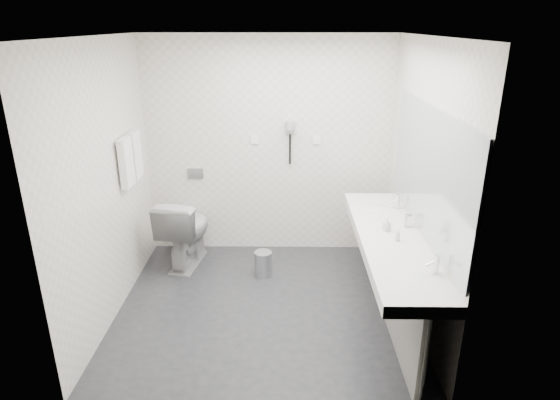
{
  "coord_description": "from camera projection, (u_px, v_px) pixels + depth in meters",
  "views": [
    {
      "loc": [
        0.2,
        -3.98,
        2.6
      ],
      "look_at": [
        0.15,
        0.15,
        1.05
      ],
      "focal_mm": 30.38,
      "sensor_mm": 36.0,
      "label": 1
    }
  ],
  "objects": [
    {
      "name": "switch_plate_b",
      "position": [
        317.0,
        140.0,
        5.36
      ],
      "size": [
        0.09,
        0.02,
        0.09
      ],
      "primitive_type": "cube",
      "color": "white",
      "rests_on": "wall_back"
    },
    {
      "name": "basin_far",
      "position": [
        377.0,
        210.0,
        4.75
      ],
      "size": [
        0.4,
        0.31,
        0.05
      ],
      "primitive_type": "ellipsoid",
      "color": "white",
      "rests_on": "vanity_counter"
    },
    {
      "name": "soap_bottle_c",
      "position": [
        398.0,
        235.0,
        4.03
      ],
      "size": [
        0.05,
        0.05,
        0.11
      ],
      "primitive_type": "imported",
      "rotation": [
        0.0,
        0.0,
        0.4
      ],
      "color": "beige",
      "rests_on": "vanity_counter"
    },
    {
      "name": "switch_plate_a",
      "position": [
        255.0,
        140.0,
        5.37
      ],
      "size": [
        0.09,
        0.02,
        0.09
      ],
      "primitive_type": "cube",
      "color": "white",
      "rests_on": "wall_back"
    },
    {
      "name": "vanity_post_far",
      "position": [
        373.0,
        235.0,
        5.28
      ],
      "size": [
        0.06,
        0.06,
        0.75
      ],
      "primitive_type": "cylinder",
      "color": "silver",
      "rests_on": "floor"
    },
    {
      "name": "wall_back",
      "position": [
        268.0,
        148.0,
        5.42
      ],
      "size": [
        2.8,
        0.0,
        2.8
      ],
      "primitive_type": "plane",
      "rotation": [
        1.57,
        0.0,
        0.0
      ],
      "color": "white",
      "rests_on": "floor"
    },
    {
      "name": "wall_right",
      "position": [
        421.0,
        185.0,
        4.18
      ],
      "size": [
        0.0,
        2.6,
        2.6
      ],
      "primitive_type": "plane",
      "rotation": [
        1.57,
        0.0,
        -1.57
      ],
      "color": "white",
      "rests_on": "floor"
    },
    {
      "name": "vanity_counter",
      "position": [
        390.0,
        241.0,
        4.16
      ],
      "size": [
        0.55,
        2.2,
        0.1
      ],
      "primitive_type": "cube",
      "color": "white",
      "rests_on": "floor"
    },
    {
      "name": "glass_left",
      "position": [
        408.0,
        221.0,
        4.31
      ],
      "size": [
        0.08,
        0.08,
        0.12
      ],
      "primitive_type": "cylinder",
      "rotation": [
        0.0,
        0.0,
        -0.21
      ],
      "color": "silver",
      "rests_on": "vanity_counter"
    },
    {
      "name": "dryer_cradle",
      "position": [
        290.0,
        127.0,
        5.3
      ],
      "size": [
        0.1,
        0.04,
        0.14
      ],
      "primitive_type": "cube",
      "color": "#98999E",
      "rests_on": "wall_back"
    },
    {
      "name": "mirror",
      "position": [
        428.0,
        170.0,
        3.93
      ],
      "size": [
        0.02,
        2.2,
        1.05
      ],
      "primitive_type": "cube",
      "color": "#B2BCC6",
      "rests_on": "wall_right"
    },
    {
      "name": "vanity_post_near",
      "position": [
        424.0,
        360.0,
        3.33
      ],
      "size": [
        0.06,
        0.06,
        0.75
      ],
      "primitive_type": "cylinder",
      "color": "silver",
      "rests_on": "floor"
    },
    {
      "name": "toilet",
      "position": [
        185.0,
        230.0,
        5.32
      ],
      "size": [
        0.58,
        0.86,
        0.81
      ],
      "primitive_type": "imported",
      "rotation": [
        0.0,
        0.0,
        2.98
      ],
      "color": "white",
      "rests_on": "floor"
    },
    {
      "name": "bin_lid",
      "position": [
        263.0,
        253.0,
        5.1
      ],
      "size": [
        0.19,
        0.19,
        0.02
      ],
      "primitive_type": "cylinder",
      "color": "#B2B5BA",
      "rests_on": "pedal_bin"
    },
    {
      "name": "faucet_near",
      "position": [
        436.0,
        264.0,
        3.5
      ],
      "size": [
        0.04,
        0.04,
        0.15
      ],
      "primitive_type": "cylinder",
      "color": "silver",
      "rests_on": "vanity_counter"
    },
    {
      "name": "dryer_cord",
      "position": [
        290.0,
        149.0,
        5.37
      ],
      "size": [
        0.02,
        0.02,
        0.35
      ],
      "primitive_type": "cylinder",
      "color": "black",
      "rests_on": "dryer_cradle"
    },
    {
      "name": "basin_near",
      "position": [
        409.0,
        275.0,
        3.54
      ],
      "size": [
        0.4,
        0.31,
        0.05
      ],
      "primitive_type": "ellipsoid",
      "color": "white",
      "rests_on": "vanity_counter"
    },
    {
      "name": "faucet_far",
      "position": [
        398.0,
        202.0,
        4.72
      ],
      "size": [
        0.04,
        0.04,
        0.15
      ],
      "primitive_type": "cylinder",
      "color": "silver",
      "rests_on": "vanity_counter"
    },
    {
      "name": "towel_far",
      "position": [
        135.0,
        155.0,
        4.83
      ],
      "size": [
        0.07,
        0.24,
        0.48
      ],
      "primitive_type": "cube",
      "color": "white",
      "rests_on": "towel_rail"
    },
    {
      "name": "vanity_panel",
      "position": [
        389.0,
        283.0,
        4.31
      ],
      "size": [
        0.03,
        2.15,
        0.75
      ],
      "primitive_type": "cube",
      "color": "gray",
      "rests_on": "floor"
    },
    {
      "name": "soap_bottle_a",
      "position": [
        387.0,
        225.0,
        4.22
      ],
      "size": [
        0.07,
        0.07,
        0.12
      ],
      "primitive_type": "imported",
      "rotation": [
        0.0,
        0.0,
        0.45
      ],
      "color": "beige",
      "rests_on": "vanity_counter"
    },
    {
      "name": "floor",
      "position": [
        265.0,
        305.0,
        4.64
      ],
      "size": [
        2.8,
        2.8,
        0.0
      ],
      "primitive_type": "plane",
      "color": "#29292E",
      "rests_on": "ground"
    },
    {
      "name": "pedal_bin",
      "position": [
        263.0,
        264.0,
        5.15
      ],
      "size": [
        0.24,
        0.24,
        0.27
      ],
      "primitive_type": "cylinder",
      "rotation": [
        0.0,
        0.0,
        -0.33
      ],
      "color": "#B2B5BA",
      "rests_on": "floor"
    },
    {
      "name": "wall_left",
      "position": [
        106.0,
        184.0,
        4.22
      ],
      "size": [
        0.0,
        2.6,
        2.6
      ],
      "primitive_type": "plane",
      "rotation": [
        1.57,
        0.0,
        1.57
      ],
      "color": "white",
      "rests_on": "floor"
    },
    {
      "name": "flush_plate",
      "position": [
        196.0,
        173.0,
        5.52
      ],
      "size": [
        0.18,
        0.02,
        0.12
      ],
      "primitive_type": "cube",
      "color": "#B2B5BA",
      "rests_on": "wall_back"
    },
    {
      "name": "ceiling",
      "position": [
        261.0,
        36.0,
        3.76
      ],
      "size": [
        2.8,
        2.8,
        0.0
      ],
      "primitive_type": "plane",
      "rotation": [
        3.14,
        0.0,
        0.0
      ],
      "color": "white",
      "rests_on": "wall_back"
    },
    {
      "name": "towel_rail",
      "position": [
        127.0,
        137.0,
        4.62
      ],
      "size": [
        0.02,
        0.62,
        0.02
      ],
      "primitive_type": "cylinder",
      "rotation": [
        1.57,
        0.0,
        0.0
      ],
      "color": "silver",
      "rests_on": "wall_left"
    },
    {
      "name": "wall_front",
      "position": [
        253.0,
        251.0,
        2.98
      ],
      "size": [
        2.8,
        0.0,
        2.8
      ],
      "primitive_type": "plane",
      "rotation": [
        -1.57,
        0.0,
        0.0
      ],
      "color": "white",
      "rests_on": "floor"
    },
    {
      "name": "towel_near",
      "position": [
        126.0,
        163.0,
        4.57
      ],
      "size": [
        0.07,
        0.24,
        0.48
      ],
      "primitive_type": "cube",
      "color": "white",
      "rests_on": "towel_rail"
    },
    {
      "name": "dryer_barrel",
      "position": [
        290.0,
        126.0,
        5.22
      ],
      "size": [
        0.08,
        0.14,
        0.08
      ],
      "primitive_type": "cylinder",
      "rotation": [
        1.57,
        0.0,
        0.0
      ],
      "color": "#98999E",
      "rests_on": "dryer_cradle"
    }
  ]
}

